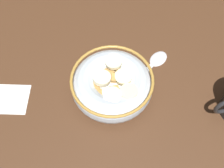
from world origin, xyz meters
The scene contains 4 objects.
ground_plane centered at (0.00, 0.00, -1.00)cm, with size 108.08×108.08×2.00cm, color #472B19.
cereal_bowl centered at (-0.02, 0.02, 2.90)cm, with size 16.73×16.73×5.85cm.
spoon centered at (-11.04, -4.37, 0.35)cm, with size 13.78×9.92×0.80cm.
folded_napkin centered at (22.92, -4.34, 0.15)cm, with size 11.51×6.91×0.30cm, color white.
Camera 1 is at (7.28, 26.44, 50.57)cm, focal length 43.32 mm.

